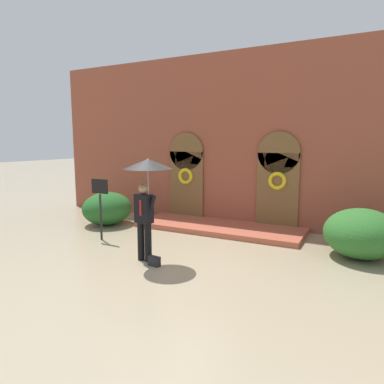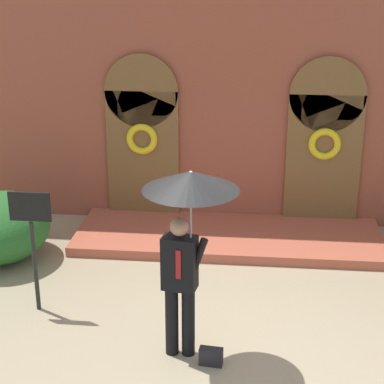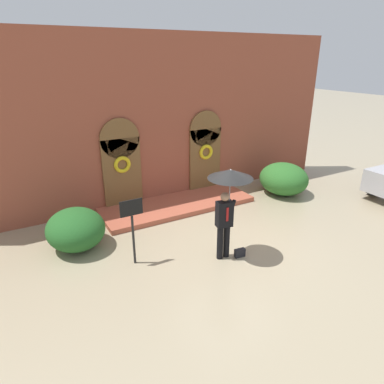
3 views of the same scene
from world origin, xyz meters
name	(u,v)px [view 1 (image 1 of 3)]	position (x,y,z in m)	size (l,w,h in m)	color
ground_plane	(168,259)	(0.00, 0.00, 0.00)	(80.00, 80.00, 0.00)	tan
building_facade	(232,144)	(0.00, 4.15, 2.68)	(14.00, 2.30, 5.60)	brown
person_with_umbrella	(147,179)	(-0.33, -0.34, 1.91)	(1.10, 1.10, 2.36)	black
handbag	(154,261)	(-0.03, -0.54, 0.11)	(0.28, 0.12, 0.22)	black
sign_post	(100,199)	(-2.50, 0.52, 1.16)	(0.56, 0.06, 1.72)	black
shrub_left	(107,208)	(-3.59, 2.02, 0.54)	(1.53, 1.71, 1.08)	#235B23
shrub_right	(361,233)	(4.01, 2.22, 0.59)	(1.72, 1.85, 1.17)	#2D6B28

